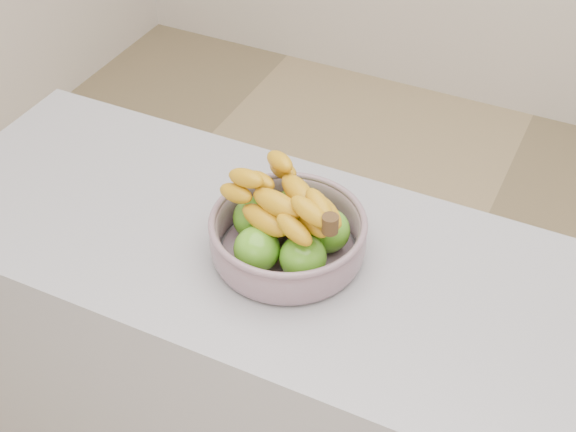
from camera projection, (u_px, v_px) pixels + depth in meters
name	position (u px, v px, depth m)	size (l,w,h in m)	color
counter	(360.00, 419.00, 1.85)	(2.00, 0.60, 0.90)	#A1A1AA
fruit_bowl	(288.00, 232.00, 1.58)	(0.31, 0.31, 0.18)	#8E98AA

